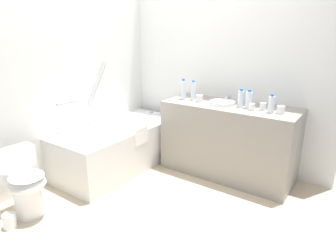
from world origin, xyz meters
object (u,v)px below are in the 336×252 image
object	(u,v)px
toilet	(24,183)
water_bottle_0	(183,90)
water_bottle_4	(193,91)
toilet_paper_roll	(9,221)
water_bottle_2	(241,99)
drinking_glass_0	(281,110)
water_bottle_3	(249,100)
water_bottle_1	(271,104)
bathtub	(120,145)
sink_basin	(223,103)
sink_faucet	(229,99)
drinking_glass_1	(263,107)
drinking_glass_2	(199,98)
drinking_glass_3	(252,107)

from	to	relation	value
toilet	water_bottle_0	xyz separation A→B (m)	(1.78, -0.60, 0.66)
water_bottle_4	toilet_paper_roll	world-z (taller)	water_bottle_4
water_bottle_0	toilet_paper_roll	distance (m)	2.25
water_bottle_2	drinking_glass_0	world-z (taller)	water_bottle_2
water_bottle_3	water_bottle_4	bearing A→B (deg)	88.27
water_bottle_2	drinking_glass_0	size ratio (longest dim) A/B	2.58
water_bottle_1	drinking_glass_0	world-z (taller)	water_bottle_1
bathtub	water_bottle_0	bearing A→B (deg)	-48.95
water_bottle_3	sink_basin	bearing A→B (deg)	89.79
sink_faucet	water_bottle_1	world-z (taller)	water_bottle_1
sink_basin	water_bottle_0	world-z (taller)	water_bottle_0
water_bottle_1	toilet_paper_roll	world-z (taller)	water_bottle_1
sink_faucet	drinking_glass_1	distance (m)	0.48
sink_basin	water_bottle_4	distance (m)	0.41
drinking_glass_2	sink_faucet	bearing A→B (deg)	-55.64
sink_faucet	water_bottle_2	size ratio (longest dim) A/B	0.76
toilet	water_bottle_1	xyz separation A→B (m)	(1.75, -1.66, 0.63)
water_bottle_0	drinking_glass_2	world-z (taller)	water_bottle_0
water_bottle_3	toilet_paper_roll	distance (m)	2.57
drinking_glass_3	toilet_paper_roll	distance (m)	2.54
water_bottle_0	drinking_glass_0	xyz separation A→B (m)	(0.01, -1.15, -0.08)
water_bottle_4	drinking_glass_3	size ratio (longest dim) A/B	3.14
water_bottle_2	water_bottle_4	distance (m)	0.61
bathtub	drinking_glass_2	distance (m)	1.15
toilet	water_bottle_1	distance (m)	2.50
water_bottle_4	bathtub	bearing A→B (deg)	128.86
bathtub	sink_basin	size ratio (longest dim) A/B	5.81
water_bottle_1	sink_basin	bearing A→B (deg)	84.55
water_bottle_1	drinking_glass_0	xyz separation A→B (m)	(0.03, -0.09, -0.05)
drinking_glass_1	toilet_paper_roll	distance (m)	2.65
water_bottle_3	water_bottle_0	bearing A→B (deg)	91.98
bathtub	toilet	xyz separation A→B (m)	(-1.25, -0.01, 0.03)
toilet	water_bottle_2	xyz separation A→B (m)	(1.82, -1.31, 0.63)
bathtub	sink_faucet	world-z (taller)	bathtub
water_bottle_2	water_bottle_3	distance (m)	0.09
toilet	toilet_paper_roll	bearing A→B (deg)	-66.14
water_bottle_4	drinking_glass_2	world-z (taller)	water_bottle_4
sink_basin	water_bottle_3	bearing A→B (deg)	-90.21
water_bottle_2	drinking_glass_1	distance (m)	0.25
sink_faucet	drinking_glass_1	xyz separation A→B (m)	(-0.16, -0.45, 0.01)
drinking_glass_0	toilet_paper_roll	distance (m)	2.74
sink_faucet	drinking_glass_1	world-z (taller)	drinking_glass_1
drinking_glass_3	bathtub	bearing A→B (deg)	108.29
toilet_paper_roll	drinking_glass_1	bearing A→B (deg)	-36.23
bathtub	toilet_paper_roll	size ratio (longest dim) A/B	12.47
sink_basin	sink_faucet	bearing A→B (deg)	0.00
bathtub	water_bottle_3	bearing A→B (deg)	-68.62
drinking_glass_0	drinking_glass_1	xyz separation A→B (m)	(0.03, 0.19, 0.00)
sink_basin	water_bottle_4	size ratio (longest dim) A/B	1.19
water_bottle_2	bathtub	bearing A→B (deg)	113.21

